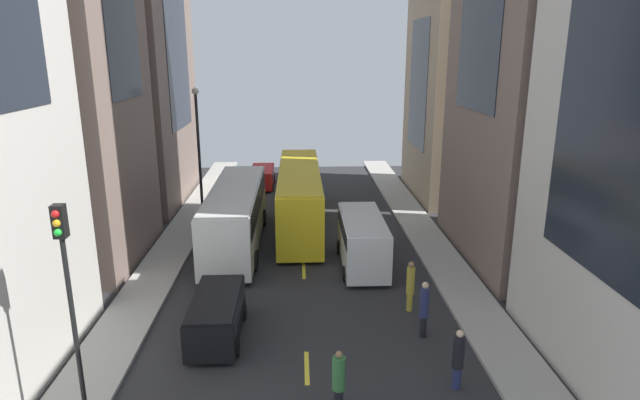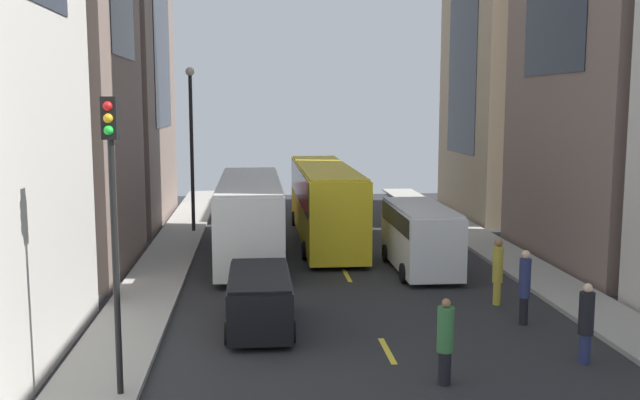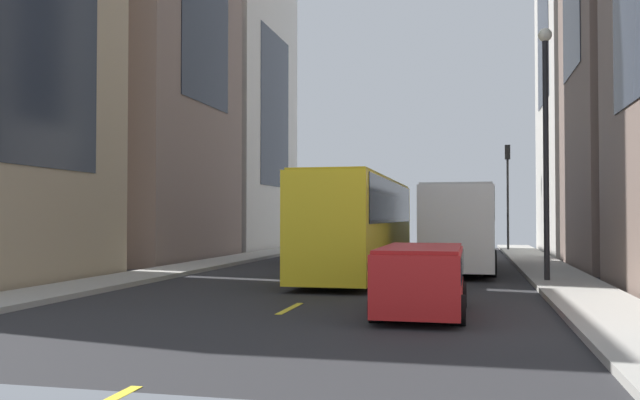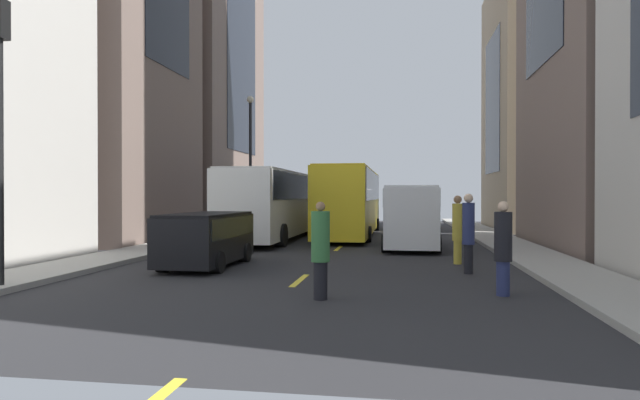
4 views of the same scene
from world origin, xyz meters
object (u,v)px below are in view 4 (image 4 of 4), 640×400
object	(u,v)px
pedestrian_crossing_near	(320,248)
delivery_van_white	(410,212)
pedestrian_crossing_mid	(458,227)
car_black_1	(207,235)
pedestrian_waiting_curb	(468,231)
car_red_0	(324,213)
pedestrian_walking_far	(503,246)
city_bus_white	(274,199)
streetcar_yellow	(351,197)

from	to	relation	value
pedestrian_crossing_near	delivery_van_white	bearing A→B (deg)	-90.65
pedestrian_crossing_mid	pedestrian_crossing_near	world-z (taller)	pedestrian_crossing_mid
car_black_1	pedestrian_waiting_curb	distance (m)	7.83
car_red_0	pedestrian_walking_far	world-z (taller)	pedestrian_walking_far
delivery_van_white	car_black_1	xyz separation A→B (m)	(-6.32, -6.71, -0.54)
city_bus_white	pedestrian_crossing_near	size ratio (longest dim) A/B	5.51
delivery_van_white	pedestrian_crossing_mid	world-z (taller)	delivery_van_white
car_black_1	pedestrian_walking_far	size ratio (longest dim) A/B	2.06
pedestrian_crossing_mid	pedestrian_waiting_curb	bearing A→B (deg)	83.88
city_bus_white	car_black_1	bearing A→B (deg)	-88.10
city_bus_white	pedestrian_crossing_near	bearing A→B (deg)	-72.40
pedestrian_crossing_mid	pedestrian_crossing_near	xyz separation A→B (m)	(-3.46, -6.39, -0.09)
pedestrian_walking_far	pedestrian_waiting_curb	size ratio (longest dim) A/B	0.92
pedestrian_walking_far	car_black_1	bearing A→B (deg)	-41.85
car_black_1	pedestrian_crossing_mid	size ratio (longest dim) A/B	1.94
streetcar_yellow	car_red_0	world-z (taller)	streetcar_yellow
delivery_van_white	pedestrian_waiting_curb	size ratio (longest dim) A/B	2.55
car_black_1	car_red_0	bearing A→B (deg)	89.38
delivery_van_white	car_black_1	world-z (taller)	delivery_van_white
car_black_1	pedestrian_crossing_near	distance (m)	6.26
pedestrian_crossing_near	pedestrian_crossing_mid	bearing A→B (deg)	-108.84
pedestrian_crossing_near	pedestrian_waiting_curb	distance (m)	5.55
streetcar_yellow	pedestrian_crossing_mid	bearing A→B (deg)	-68.70
city_bus_white	delivery_van_white	xyz separation A→B (m)	(6.64, -3.22, -0.49)
streetcar_yellow	pedestrian_walking_far	distance (m)	17.73
streetcar_yellow	pedestrian_waiting_curb	size ratio (longest dim) A/B	5.98
pedestrian_walking_far	pedestrian_crossing_mid	size ratio (longest dim) A/B	0.94
pedestrian_waiting_curb	delivery_van_white	bearing A→B (deg)	168.12
city_bus_white	pedestrian_waiting_curb	bearing A→B (deg)	-51.47
streetcar_yellow	car_black_1	xyz separation A→B (m)	(-3.20, -13.45, -1.15)
delivery_van_white	pedestrian_crossing_mid	xyz separation A→B (m)	(1.42, -4.89, -0.34)
city_bus_white	pedestrian_crossing_mid	bearing A→B (deg)	-45.15
pedestrian_crossing_near	streetcar_yellow	bearing A→B (deg)	-76.99
city_bus_white	car_black_1	distance (m)	9.98
delivery_van_white	pedestrian_waiting_curb	bearing A→B (deg)	-77.92
streetcar_yellow	pedestrian_walking_far	size ratio (longest dim) A/B	6.49
car_black_1	streetcar_yellow	bearing A→B (deg)	76.62
pedestrian_walking_far	pedestrian_crossing_near	size ratio (longest dim) A/B	1.00
car_black_1	pedestrian_walking_far	distance (m)	8.90
car_black_1	pedestrian_crossing_mid	world-z (taller)	pedestrian_crossing_mid
car_red_0	pedestrian_waiting_curb	xyz separation A→B (m)	(7.57, -23.53, 0.31)
streetcar_yellow	pedestrian_crossing_mid	xyz separation A→B (m)	(4.54, -11.64, -0.95)
pedestrian_crossing_mid	pedestrian_waiting_curb	xyz separation A→B (m)	(0.08, -2.12, 0.03)
car_red_0	pedestrian_crossing_mid	distance (m)	22.68
pedestrian_walking_far	pedestrian_crossing_mid	world-z (taller)	pedestrian_crossing_mid
city_bus_white	pedestrian_waiting_curb	world-z (taller)	city_bus_white
streetcar_yellow	car_red_0	distance (m)	10.28
pedestrian_crossing_near	car_black_1	bearing A→B (deg)	-37.36
city_bus_white	pedestrian_walking_far	size ratio (longest dim) A/B	5.50
pedestrian_crossing_mid	pedestrian_waiting_curb	world-z (taller)	pedestrian_waiting_curb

